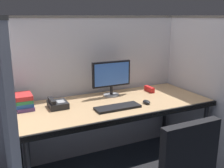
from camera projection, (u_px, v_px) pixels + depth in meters
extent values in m
cube|color=silver|center=(97.00, 88.00, 2.95)|extent=(2.20, 0.05, 1.55)
cube|color=#605B56|center=(96.00, 17.00, 2.75)|extent=(2.21, 0.06, 0.02)
cube|color=silver|center=(7.00, 120.00, 2.05)|extent=(0.05, 1.40, 1.55)
cube|color=silver|center=(199.00, 90.00, 2.89)|extent=(0.05, 1.40, 1.55)
cube|color=#605B56|center=(205.00, 17.00, 2.69)|extent=(0.06, 1.41, 0.02)
cube|color=tan|center=(114.00, 105.00, 2.57)|extent=(1.90, 0.80, 0.04)
cube|color=black|center=(134.00, 118.00, 2.24)|extent=(1.90, 0.02, 0.05)
cylinder|color=black|center=(204.00, 135.00, 2.75)|extent=(0.04, 0.04, 0.70)
cylinder|color=black|center=(19.00, 143.00, 2.59)|extent=(0.04, 0.04, 0.70)
cylinder|color=black|center=(165.00, 114.00, 3.34)|extent=(0.04, 0.04, 0.70)
cube|color=black|center=(189.00, 160.00, 1.55)|extent=(0.40, 0.06, 0.48)
cylinder|color=gray|center=(111.00, 95.00, 2.80)|extent=(0.17, 0.17, 0.01)
cylinder|color=black|center=(111.00, 90.00, 2.79)|extent=(0.03, 0.03, 0.09)
cube|color=black|center=(111.00, 74.00, 2.74)|extent=(0.43, 0.03, 0.27)
cube|color=#3F72D8|center=(112.00, 74.00, 2.73)|extent=(0.39, 0.01, 0.23)
cube|color=black|center=(118.00, 107.00, 2.41)|extent=(0.43, 0.15, 0.02)
ellipsoid|color=black|center=(146.00, 102.00, 2.54)|extent=(0.06, 0.10, 0.03)
cylinder|color=#59595B|center=(145.00, 100.00, 2.55)|extent=(0.01, 0.01, 0.01)
cube|color=black|center=(58.00, 105.00, 2.43)|extent=(0.17, 0.19, 0.06)
cube|color=black|center=(52.00, 101.00, 2.40)|extent=(0.04, 0.17, 0.03)
cube|color=gray|center=(61.00, 102.00, 2.43)|extent=(0.07, 0.09, 0.00)
cube|color=#4C3366|center=(25.00, 107.00, 2.40)|extent=(0.15, 0.21, 0.03)
cube|color=#1E478C|center=(24.00, 103.00, 2.39)|extent=(0.15, 0.21, 0.03)
cube|color=#26723F|center=(23.00, 100.00, 2.39)|extent=(0.15, 0.21, 0.03)
cube|color=#B22626|center=(23.00, 96.00, 2.38)|extent=(0.15, 0.21, 0.04)
cube|color=red|center=(149.00, 89.00, 2.94)|extent=(0.04, 0.15, 0.06)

